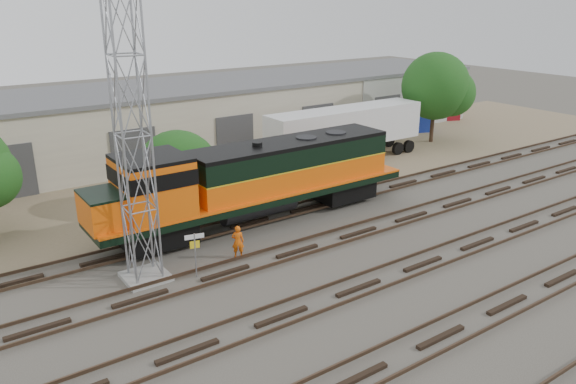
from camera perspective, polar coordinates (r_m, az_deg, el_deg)
ground at (r=29.02m, az=9.13°, el=-5.19°), size 140.00×140.00×0.00m
dirt_strip at (r=40.38m, az=-5.70°, el=2.00°), size 80.00×16.00×0.02m
tracks at (r=27.15m, az=13.53°, el=-7.11°), size 80.00×20.40×0.28m
warehouse at (r=46.68m, az=-10.63°, el=7.46°), size 58.40×10.40×5.30m
locomotive at (r=30.40m, az=-3.60°, el=1.28°), size 18.55×3.25×4.46m
signal_tower at (r=23.87m, az=-15.45°, el=5.06°), size 1.91×1.91×12.93m
sign_post at (r=25.09m, az=-9.44°, el=-5.52°), size 0.85×0.23×2.11m
worker at (r=27.04m, az=-5.12°, el=-5.02°), size 0.70×0.63×1.62m
semi_trailer at (r=43.00m, az=6.20°, el=6.54°), size 13.16×2.72×4.04m
dumpster_blue at (r=54.23m, az=13.51°, el=6.81°), size 2.02×1.96×1.50m
dumpster_red at (r=60.25m, az=16.19°, el=7.73°), size 1.91×1.85×1.40m
tree_mid at (r=33.41m, az=-10.57°, el=1.78°), size 5.20×4.95×4.95m
tree_east at (r=49.68m, az=15.15°, el=10.18°), size 5.94×5.66×7.64m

